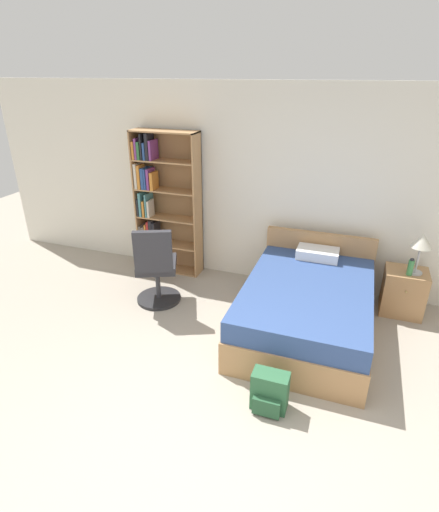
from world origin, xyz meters
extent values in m
plane|color=#A39989|center=(0.00, 0.00, 0.00)|extent=(14.00, 14.00, 0.00)
cube|color=silver|center=(0.00, 3.23, 1.30)|extent=(9.00, 0.06, 2.60)
cube|color=#AD7F51|center=(-2.11, 3.01, 1.00)|extent=(0.02, 0.30, 2.00)
cube|color=#AD7F51|center=(-1.22, 3.01, 1.00)|extent=(0.02, 0.30, 2.00)
cube|color=#936C45|center=(-1.66, 3.15, 1.00)|extent=(0.91, 0.01, 2.00)
cube|color=#AD7F51|center=(-1.66, 3.01, 0.01)|extent=(0.87, 0.28, 0.02)
cube|color=#2D6638|center=(-2.08, 2.96, 0.17)|extent=(0.03, 0.17, 0.30)
cube|color=#665B51|center=(-2.03, 2.99, 0.14)|extent=(0.03, 0.23, 0.24)
cube|color=beige|center=(-1.99, 2.97, 0.17)|extent=(0.02, 0.19, 0.31)
cube|color=orange|center=(-1.96, 2.97, 0.18)|extent=(0.03, 0.20, 0.32)
cube|color=#7A387F|center=(-1.91, 2.99, 0.16)|extent=(0.04, 0.23, 0.28)
cube|color=#AD7F51|center=(-1.66, 3.01, 0.41)|extent=(0.87, 0.28, 0.02)
cube|color=#665B51|center=(-2.08, 2.99, 0.54)|extent=(0.03, 0.23, 0.25)
cube|color=#665B51|center=(-2.03, 2.97, 0.54)|extent=(0.04, 0.18, 0.24)
cube|color=orange|center=(-1.99, 2.98, 0.56)|extent=(0.03, 0.22, 0.28)
cube|color=maroon|center=(-1.95, 2.99, 0.58)|extent=(0.03, 0.23, 0.33)
cube|color=black|center=(-1.90, 2.99, 0.59)|extent=(0.04, 0.23, 0.35)
cube|color=black|center=(-1.86, 2.97, 0.58)|extent=(0.04, 0.20, 0.32)
cube|color=#AD7F51|center=(-1.66, 3.01, 0.81)|extent=(0.87, 0.28, 0.02)
cube|color=black|center=(-2.08, 2.96, 0.94)|extent=(0.03, 0.17, 0.25)
cube|color=teal|center=(-2.04, 2.99, 0.99)|extent=(0.04, 0.23, 0.34)
cube|color=orange|center=(-1.99, 2.97, 0.93)|extent=(0.03, 0.18, 0.23)
cube|color=teal|center=(-1.95, 2.99, 0.98)|extent=(0.02, 0.23, 0.33)
cube|color=beige|center=(-1.91, 2.96, 0.94)|extent=(0.03, 0.17, 0.24)
cube|color=#AD7F51|center=(-1.66, 3.01, 1.21)|extent=(0.87, 0.28, 0.02)
cube|color=beige|center=(-2.07, 2.99, 1.39)|extent=(0.04, 0.24, 0.34)
cube|color=orange|center=(-2.02, 2.96, 1.38)|extent=(0.04, 0.16, 0.32)
cube|color=navy|center=(-1.97, 2.98, 1.36)|extent=(0.04, 0.20, 0.29)
cube|color=navy|center=(-1.93, 2.99, 1.36)|extent=(0.03, 0.23, 0.28)
cube|color=#7A387F|center=(-1.89, 2.98, 1.36)|extent=(0.04, 0.20, 0.28)
cube|color=orange|center=(-1.83, 2.97, 1.34)|extent=(0.04, 0.18, 0.24)
cube|color=#AD7F51|center=(-1.66, 3.01, 1.61)|extent=(0.87, 0.28, 0.02)
cube|color=orange|center=(-2.07, 2.98, 1.73)|extent=(0.03, 0.20, 0.23)
cube|color=#7A387F|center=(-2.03, 2.99, 1.75)|extent=(0.03, 0.22, 0.27)
cube|color=#2D6638|center=(-1.99, 2.99, 1.73)|extent=(0.04, 0.22, 0.23)
cube|color=black|center=(-1.95, 2.99, 1.79)|extent=(0.02, 0.22, 0.34)
cube|color=navy|center=(-1.91, 2.99, 1.73)|extent=(0.03, 0.23, 0.23)
cube|color=black|center=(-1.87, 2.98, 1.79)|extent=(0.04, 0.20, 0.35)
cube|color=#7A387F|center=(-1.82, 2.99, 1.75)|extent=(0.03, 0.23, 0.26)
cube|color=#AD7F51|center=(-1.66, 3.01, 1.99)|extent=(0.91, 0.30, 0.02)
cube|color=#AD7F51|center=(0.44, 2.09, 0.18)|extent=(1.36, 1.98, 0.36)
cube|color=#334C84|center=(0.44, 2.09, 0.48)|extent=(1.33, 1.94, 0.23)
cube|color=#AD7F51|center=(0.44, 3.04, 0.42)|extent=(1.36, 0.08, 0.85)
cube|color=white|center=(0.44, 2.83, 0.66)|extent=(0.50, 0.30, 0.12)
cylinder|color=#232326|center=(-1.43, 2.16, 0.02)|extent=(0.56, 0.56, 0.04)
cylinder|color=#333338|center=(-1.43, 2.16, 0.25)|extent=(0.06, 0.06, 0.41)
cube|color=#2D2D33|center=(-1.43, 2.16, 0.50)|extent=(0.63, 0.63, 0.10)
cube|color=#2D2D33|center=(-1.32, 1.90, 0.81)|extent=(0.44, 0.25, 0.51)
cube|color=#AD7F51|center=(1.49, 2.89, 0.28)|extent=(0.48, 0.39, 0.56)
sphere|color=tan|center=(1.49, 2.68, 0.39)|extent=(0.02, 0.02, 0.02)
cylinder|color=#B2B2B7|center=(1.56, 2.86, 0.57)|extent=(0.16, 0.16, 0.02)
cylinder|color=#B2B2B7|center=(1.56, 2.86, 0.74)|extent=(0.02, 0.02, 0.31)
cone|color=beige|center=(1.56, 2.86, 0.98)|extent=(0.24, 0.24, 0.16)
cylinder|color=#3F8C4C|center=(1.49, 2.79, 0.66)|extent=(0.07, 0.07, 0.18)
cylinder|color=#2D2D33|center=(1.49, 2.79, 0.76)|extent=(0.04, 0.04, 0.02)
cube|color=#2D603D|center=(0.32, 0.86, 0.18)|extent=(0.31, 0.17, 0.37)
cube|color=#275234|center=(0.32, 0.74, 0.10)|extent=(0.24, 0.06, 0.16)
camera|label=1|loc=(0.79, -1.77, 2.70)|focal=28.00mm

